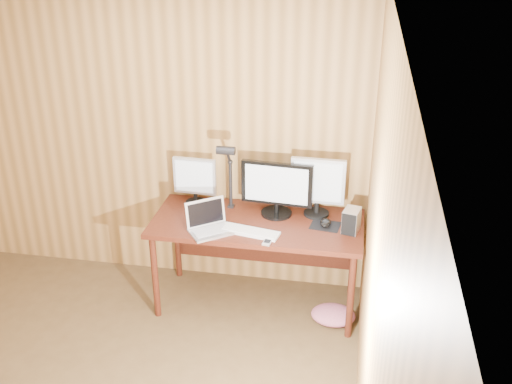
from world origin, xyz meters
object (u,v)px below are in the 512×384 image
(speaker, at_px, (347,217))
(monitor_left, at_px, (195,180))
(monitor_right, at_px, (318,185))
(desk, at_px, (259,231))
(phone, at_px, (268,241))
(keyboard, at_px, (250,231))
(laptop, at_px, (209,223))
(desk_lamp, at_px, (228,167))
(mouse, at_px, (325,223))
(hard_drive, at_px, (351,221))
(monitor_center, at_px, (277,188))

(speaker, bearing_deg, monitor_left, 173.67)
(monitor_right, bearing_deg, desk, -163.13)
(monitor_right, relative_size, phone, 4.00)
(keyboard, xyz_separation_m, phone, (0.15, -0.11, -0.00))
(laptop, relative_size, desk_lamp, 0.64)
(desk, xyz_separation_m, speaker, (0.67, 0.01, 0.18))
(monitor_right, bearing_deg, laptop, -151.58)
(keyboard, relative_size, phone, 3.91)
(keyboard, distance_m, desk_lamp, 0.53)
(keyboard, xyz_separation_m, speaker, (0.69, 0.26, 0.05))
(laptop, relative_size, speaker, 3.28)
(monitor_left, relative_size, monitor_right, 0.84)
(mouse, bearing_deg, keyboard, -163.02)
(desk, distance_m, desk_lamp, 0.56)
(laptop, bearing_deg, hard_drive, -27.77)
(monitor_left, height_order, phone, monitor_left)
(speaker, bearing_deg, keyboard, -159.10)
(laptop, distance_m, keyboard, 0.31)
(hard_drive, relative_size, desk_lamp, 0.30)
(speaker, bearing_deg, hard_drive, -72.96)
(speaker, bearing_deg, monitor_right, 155.17)
(monitor_left, bearing_deg, desk, -12.25)
(speaker, bearing_deg, phone, -145.02)
(monitor_center, bearing_deg, monitor_right, 13.36)
(desk_lamp, bearing_deg, phone, -48.99)
(hard_drive, distance_m, speaker, 0.12)
(desk, relative_size, desk_lamp, 2.65)
(monitor_left, height_order, speaker, monitor_left)
(mouse, relative_size, phone, 1.04)
(monitor_right, xyz_separation_m, phone, (-0.30, -0.49, -0.24))
(speaker, xyz_separation_m, desk_lamp, (-0.92, 0.05, 0.31))
(monitor_right, distance_m, laptop, 0.87)
(hard_drive, bearing_deg, desk_lamp, -176.67)
(desk, height_order, monitor_right, monitor_right)
(monitor_center, xyz_separation_m, speaker, (0.54, -0.06, -0.16))
(hard_drive, distance_m, desk_lamp, 1.00)
(speaker, bearing_deg, desk_lamp, 176.95)
(laptop, relative_size, keyboard, 0.85)
(hard_drive, height_order, speaker, hard_drive)
(monitor_right, xyz_separation_m, laptop, (-0.76, -0.38, -0.20))
(laptop, xyz_separation_m, keyboard, (0.30, 0.01, -0.04))
(mouse, relative_size, hard_drive, 0.67)
(desk, xyz_separation_m, laptop, (-0.33, -0.27, 0.18))
(desk, distance_m, hard_drive, 0.74)
(hard_drive, bearing_deg, speaker, 119.83)
(phone, xyz_separation_m, speaker, (0.54, 0.38, 0.05))
(monitor_left, xyz_separation_m, phone, (0.67, -0.51, -0.20))
(monitor_center, xyz_separation_m, phone, (0.00, -0.44, -0.22))
(monitor_left, bearing_deg, speaker, -3.74)
(hard_drive, xyz_separation_m, desk_lamp, (-0.95, 0.16, 0.29))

